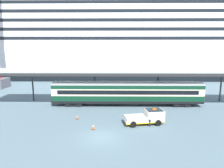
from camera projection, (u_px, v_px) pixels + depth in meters
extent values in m
plane|color=slate|center=(101.00, 137.00, 22.48)|extent=(400.00, 400.00, 0.00)
cube|color=black|center=(79.00, 71.00, 71.05)|extent=(126.00, 24.63, 3.38)
cube|color=white|center=(78.00, 55.00, 70.03)|extent=(126.00, 24.63, 7.89)
cube|color=white|center=(78.00, 40.00, 69.07)|extent=(115.92, 22.66, 2.63)
cube|color=black|center=(70.00, 38.00, 57.96)|extent=(110.88, 0.12, 0.95)
cube|color=white|center=(77.00, 32.00, 68.60)|extent=(111.29, 21.75, 2.63)
cube|color=black|center=(70.00, 29.00, 57.93)|extent=(106.45, 0.12, 0.95)
cube|color=white|center=(77.00, 25.00, 68.12)|extent=(106.65, 20.84, 2.63)
cube|color=black|center=(70.00, 20.00, 57.90)|extent=(102.01, 0.12, 0.95)
cube|color=white|center=(77.00, 17.00, 67.65)|extent=(102.01, 19.94, 2.63)
cube|color=black|center=(70.00, 11.00, 57.87)|extent=(97.58, 0.12, 0.95)
cube|color=white|center=(77.00, 9.00, 67.17)|extent=(97.38, 19.03, 2.63)
cube|color=black|center=(70.00, 2.00, 57.84)|extent=(93.14, 0.12, 0.95)
cube|color=white|center=(76.00, 0.00, 66.70)|extent=(92.74, 18.12, 2.63)
cube|color=#B4B4B4|center=(127.00, 71.00, 34.34)|extent=(47.34, 5.73, 0.25)
cube|color=#2B2B2B|center=(128.00, 75.00, 31.69)|extent=(47.34, 0.20, 0.50)
cylinder|color=#2B2B2B|center=(33.00, 85.00, 37.56)|extent=(0.28, 0.28, 5.96)
cylinder|color=#2B2B2B|center=(95.00, 85.00, 37.40)|extent=(0.28, 0.28, 5.96)
cylinder|color=#2B2B2B|center=(158.00, 86.00, 37.25)|extent=(0.28, 0.28, 5.96)
cylinder|color=#2B2B2B|center=(221.00, 86.00, 37.09)|extent=(0.28, 0.28, 5.96)
cube|color=black|center=(127.00, 100.00, 34.80)|extent=(25.78, 2.80, 0.40)
cube|color=#0F3823|center=(127.00, 97.00, 34.68)|extent=(25.78, 2.80, 0.90)
cube|color=beige|center=(127.00, 91.00, 34.49)|extent=(25.78, 2.80, 1.20)
cube|color=black|center=(128.00, 93.00, 33.13)|extent=(23.71, 0.08, 0.72)
cube|color=#0F3823|center=(127.00, 86.00, 34.32)|extent=(25.78, 2.80, 0.60)
cube|color=#A8A8A8|center=(127.00, 83.00, 34.24)|extent=(25.78, 2.69, 0.36)
cube|color=black|center=(75.00, 102.00, 34.99)|extent=(3.20, 2.35, 0.50)
cylinder|color=black|center=(68.00, 105.00, 33.85)|extent=(0.84, 0.12, 0.84)
cylinder|color=black|center=(78.00, 105.00, 33.83)|extent=(0.84, 0.12, 0.84)
cube|color=black|center=(180.00, 103.00, 34.75)|extent=(3.20, 2.35, 0.50)
cylinder|color=black|center=(177.00, 105.00, 33.61)|extent=(0.84, 0.12, 0.84)
cylinder|color=black|center=(187.00, 105.00, 33.58)|extent=(0.84, 0.12, 0.84)
cube|color=silver|center=(143.00, 120.00, 26.33)|extent=(5.47, 2.88, 0.36)
cube|color=#F2B20C|center=(143.00, 120.00, 26.35)|extent=(5.47, 2.90, 0.12)
cube|color=silver|center=(154.00, 114.00, 26.42)|extent=(2.59, 2.29, 1.10)
cube|color=#19232D|center=(154.00, 111.00, 26.36)|extent=(2.37, 2.17, 0.44)
cube|color=orange|center=(154.00, 109.00, 26.31)|extent=(0.59, 0.29, 0.16)
cube|color=silver|center=(136.00, 117.00, 26.10)|extent=(3.20, 2.40, 0.36)
cylinder|color=black|center=(153.00, 118.00, 27.59)|extent=(0.83, 0.39, 0.80)
cylinder|color=black|center=(158.00, 123.00, 25.65)|extent=(0.83, 0.39, 0.80)
cylinder|color=black|center=(129.00, 119.00, 27.07)|extent=(0.83, 0.39, 0.80)
cylinder|color=black|center=(133.00, 124.00, 25.12)|extent=(0.83, 0.39, 0.80)
cube|color=black|center=(93.00, 129.00, 24.53)|extent=(0.36, 0.36, 0.04)
cone|color=#EA590F|center=(93.00, 126.00, 24.46)|extent=(0.30, 0.30, 0.74)
cylinder|color=white|center=(93.00, 126.00, 24.45)|extent=(0.17, 0.17, 0.10)
cube|color=black|center=(77.00, 119.00, 28.13)|extent=(0.36, 0.36, 0.04)
cone|color=#EA590F|center=(77.00, 117.00, 28.07)|extent=(0.30, 0.30, 0.64)
cylinder|color=white|center=(77.00, 116.00, 28.06)|extent=(0.17, 0.17, 0.09)
cylinder|color=black|center=(149.00, 123.00, 25.67)|extent=(0.44, 0.44, 0.70)
sphere|color=black|center=(149.00, 120.00, 25.60)|extent=(0.48, 0.48, 0.48)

